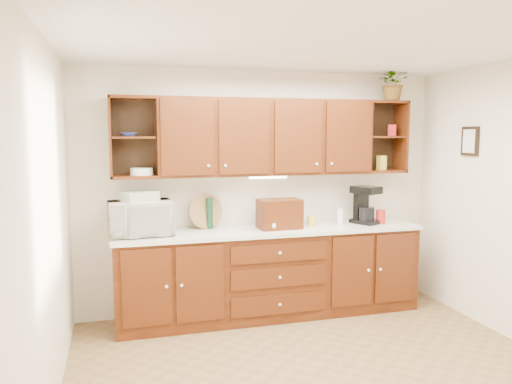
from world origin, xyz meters
TOP-DOWN VIEW (x-y plane):
  - floor at (0.00, 0.00)m, footprint 4.00×4.00m
  - ceiling at (0.00, 0.00)m, footprint 4.00×4.00m
  - back_wall at (0.00, 1.75)m, footprint 4.00×0.00m
  - left_wall at (-2.00, 0.00)m, footprint 0.00×3.50m
  - base_cabinets at (0.00, 1.45)m, footprint 3.20×0.60m
  - countertop at (0.00, 1.44)m, footprint 3.24×0.64m
  - upper_cabinets at (0.01, 1.59)m, footprint 3.20×0.33m
  - undercabinet_light at (0.00, 1.53)m, footprint 0.40×0.05m
  - framed_picture at (1.98, 0.90)m, footprint 0.03×0.24m
  - wicker_basket at (-1.52, 1.39)m, footprint 0.28×0.28m
  - microwave at (-1.33, 1.45)m, footprint 0.64×0.46m
  - towel_stack at (-1.33, 1.45)m, footprint 0.38×0.34m
  - wine_bottle at (-0.62, 1.60)m, footprint 0.08×0.08m
  - woven_tray at (-0.66, 1.63)m, footprint 0.38×0.17m
  - bread_box at (0.09, 1.42)m, footprint 0.45×0.29m
  - mug_tree at (0.01, 1.41)m, footprint 0.27×0.27m
  - canister_red at (1.25, 1.38)m, footprint 0.13×0.13m
  - canister_white at (0.82, 1.49)m, footprint 0.08×0.08m
  - canister_yellow at (0.46, 1.46)m, footprint 0.12×0.12m
  - coffee_maker at (1.10, 1.46)m, footprint 0.32×0.36m
  - bowl_stack at (-1.41, 1.56)m, footprint 0.18×0.18m
  - plate_stack at (-1.30, 1.57)m, footprint 0.24×0.24m
  - pantry_box_yellow at (1.34, 1.56)m, footprint 0.10×0.09m
  - pantry_box_red at (1.46, 1.56)m, footprint 0.11×0.10m
  - potted_plant at (1.44, 1.53)m, footprint 0.43×0.40m

SIDE VIEW (x-z plane):
  - floor at x=0.00m, z-range 0.00..0.00m
  - base_cabinets at x=0.00m, z-range 0.00..0.90m
  - countertop at x=0.00m, z-range 0.90..0.94m
  - woven_tray at x=-0.66m, z-range 0.77..1.13m
  - mug_tree at x=0.01m, z-range 0.83..1.14m
  - canister_yellow at x=0.46m, z-range 0.94..1.05m
  - wicker_basket at x=-1.52m, z-range 0.94..1.09m
  - canister_red at x=1.25m, z-range 0.94..1.09m
  - canister_white at x=0.82m, z-range 0.94..1.11m
  - bread_box at x=0.09m, z-range 0.94..1.25m
  - wine_bottle at x=-0.62m, z-range 0.94..1.27m
  - microwave at x=-1.33m, z-range 0.94..1.27m
  - coffee_maker at x=1.10m, z-range 0.93..1.34m
  - back_wall at x=0.00m, z-range -0.70..3.30m
  - left_wall at x=-2.00m, z-range -0.45..3.05m
  - towel_stack at x=-1.33m, z-range 1.27..1.37m
  - undercabinet_light at x=0.00m, z-range 1.46..1.48m
  - plate_stack at x=-1.30m, z-range 1.52..1.59m
  - pantry_box_yellow at x=1.34m, z-range 1.52..1.68m
  - framed_picture at x=1.98m, z-range 1.70..2.00m
  - upper_cabinets at x=0.01m, z-range 1.49..2.29m
  - bowl_stack at x=-1.41m, z-range 1.90..1.94m
  - pantry_box_red at x=1.46m, z-range 1.90..2.03m
  - potted_plant at x=1.44m, z-range 2.29..2.68m
  - ceiling at x=0.00m, z-range 2.60..2.60m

